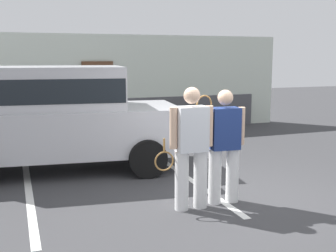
# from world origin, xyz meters

# --- Properties ---
(ground_plane) EXTENTS (40.00, 40.00, 0.00)m
(ground_plane) POSITION_xyz_m (0.00, 0.00, 0.00)
(ground_plane) COLOR #38383A
(parking_stripe_0) EXTENTS (0.12, 4.40, 0.01)m
(parking_stripe_0) POSITION_xyz_m (-2.95, 1.50, 0.00)
(parking_stripe_0) COLOR silver
(parking_stripe_0) RESTS_ON ground_plane
(parking_stripe_1) EXTENTS (0.12, 4.40, 0.01)m
(parking_stripe_1) POSITION_xyz_m (-0.13, 1.50, 0.00)
(parking_stripe_1) COLOR silver
(parking_stripe_1) RESTS_ON ground_plane
(house_frontage) EXTENTS (10.23, 0.40, 2.87)m
(house_frontage) POSITION_xyz_m (-0.01, 6.76, 1.35)
(house_frontage) COLOR silver
(house_frontage) RESTS_ON ground_plane
(parked_suv) EXTENTS (4.79, 2.60, 2.05)m
(parked_suv) POSITION_xyz_m (-2.35, 2.89, 1.15)
(parked_suv) COLOR #B7B7BC
(parked_suv) RESTS_ON ground_plane
(tennis_player_man) EXTENTS (0.92, 0.29, 1.81)m
(tennis_player_man) POSITION_xyz_m (-0.71, -0.03, 0.94)
(tennis_player_man) COLOR white
(tennis_player_man) RESTS_ON ground_plane
(tennis_player_woman) EXTENTS (0.78, 0.31, 1.75)m
(tennis_player_woman) POSITION_xyz_m (-0.13, 0.04, 0.92)
(tennis_player_woman) COLOR white
(tennis_player_woman) RESTS_ON ground_plane
(potted_plant_by_porch) EXTENTS (0.63, 0.63, 0.84)m
(potted_plant_by_porch) POSITION_xyz_m (1.92, 5.65, 0.46)
(potted_plant_by_porch) COLOR brown
(potted_plant_by_porch) RESTS_ON ground_plane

